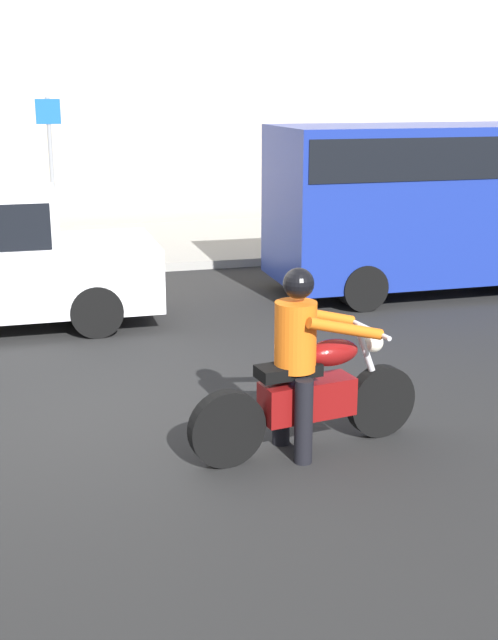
{
  "coord_description": "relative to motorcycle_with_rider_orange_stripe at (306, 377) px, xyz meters",
  "views": [
    {
      "loc": [
        -0.53,
        -7.33,
        2.92
      ],
      "look_at": [
        1.2,
        -0.99,
        1.05
      ],
      "focal_mm": 45.81,
      "sensor_mm": 36.0,
      "label": 1
    }
  ],
  "objects": [
    {
      "name": "sidewalk_slab",
      "position": [
        -1.58,
        9.38,
        -0.57
      ],
      "size": [
        40.0,
        4.4,
        0.14
      ],
      "primitive_type": "cube",
      "color": "#99968E",
      "rests_on": "ground_plane"
    },
    {
      "name": "street_sign_post",
      "position": [
        -1.62,
        9.56,
        1.09
      ],
      "size": [
        0.44,
        0.08,
        2.64
      ],
      "color": "gray",
      "rests_on": "sidewalk_slab"
    },
    {
      "name": "parked_van_cobalt_blue",
      "position": [
        3.75,
        4.91,
        0.76
      ],
      "size": [
        4.88,
        1.96,
        2.43
      ],
      "color": "navy",
      "rests_on": "ground_plane"
    },
    {
      "name": "motorcycle_with_rider_orange_stripe",
      "position": [
        0.0,
        0.0,
        0.0
      ],
      "size": [
        2.07,
        0.74,
        1.57
      ],
      "color": "black",
      "rests_on": "ground_plane"
    },
    {
      "name": "ground_plane",
      "position": [
        -1.58,
        1.38,
        -0.64
      ],
      "size": [
        80.0,
        80.0,
        0.0
      ],
      "primitive_type": "plane",
      "color": "black"
    }
  ]
}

